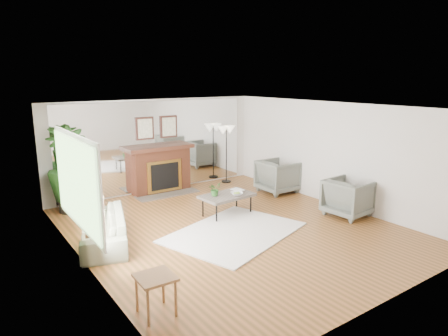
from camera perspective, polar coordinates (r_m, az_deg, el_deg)
ground at (r=8.42m, az=1.17°, el=-8.52°), size 7.00×7.00×0.00m
wall_left at (r=6.78m, az=-19.67°, el=-3.47°), size 0.02×7.00×2.50m
wall_right at (r=10.07m, az=15.09°, el=2.01°), size 0.02×7.00×2.50m
wall_back at (r=11.01m, az=-9.59°, el=3.17°), size 6.00×0.02×2.50m
mirror_panel at (r=10.99m, az=-9.55°, el=3.16°), size 5.40×0.04×2.40m
window_panel at (r=7.14m, az=-20.37°, el=-1.90°), size 0.04×2.40×1.50m
fireplace at (r=10.92m, az=-8.95°, el=-0.05°), size 1.85×0.83×2.05m
area_rug at (r=8.15m, az=1.47°, el=-9.16°), size 3.12×2.63×0.03m
coffee_table at (r=9.04m, az=0.45°, el=-4.06°), size 1.24×0.78×0.48m
sofa at (r=7.94m, az=-16.91°, el=-8.21°), size 1.35×2.14×0.58m
armchair_back at (r=10.93m, az=7.76°, el=-1.16°), size 0.99×0.97×0.88m
armchair_front at (r=9.43m, az=17.34°, el=-4.03°), size 0.99×0.97×0.85m
side_table at (r=5.49m, az=-9.77°, el=-15.77°), size 0.49×0.49×0.55m
potted_ficus at (r=9.79m, az=-21.32°, el=0.16°), size 1.11×1.11×1.99m
floor_lamp at (r=11.67m, az=0.34°, el=4.81°), size 0.55×0.30×1.68m
tabletop_plant at (r=8.90m, az=-1.33°, el=-3.02°), size 0.34×0.32×0.31m
fruit_bowl at (r=8.98m, az=1.83°, el=-3.68°), size 0.33×0.33×0.07m
book at (r=9.29m, az=1.46°, el=-3.27°), size 0.26×0.32×0.02m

